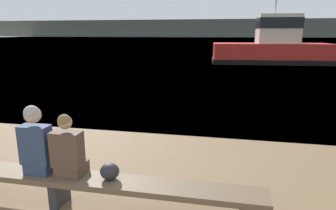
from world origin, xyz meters
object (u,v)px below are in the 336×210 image
at_px(shopping_bag, 110,171).
at_px(tugboat_red, 272,48).
at_px(person_left, 36,143).
at_px(person_right, 68,150).
at_px(bench_main, 59,180).

height_order(shopping_bag, tugboat_red, tugboat_red).
relative_size(person_left, person_right, 1.11).
relative_size(shopping_bag, tugboat_red, 0.03).
bearing_deg(bench_main, person_right, 0.71).
xyz_separation_m(person_left, person_right, (0.48, 0.00, -0.07)).
xyz_separation_m(bench_main, shopping_bag, (0.77, 0.03, 0.20)).
bearing_deg(bench_main, shopping_bag, 1.92).
relative_size(person_right, tugboat_red, 0.10).
xyz_separation_m(person_left, shopping_bag, (1.06, 0.03, -0.34)).
bearing_deg(tugboat_red, shopping_bag, 162.72).
bearing_deg(person_left, shopping_bag, 1.50).
relative_size(bench_main, person_left, 5.74).
relative_size(person_left, shopping_bag, 3.76).
bearing_deg(person_right, person_left, -179.49).
bearing_deg(person_right, bench_main, -179.29).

